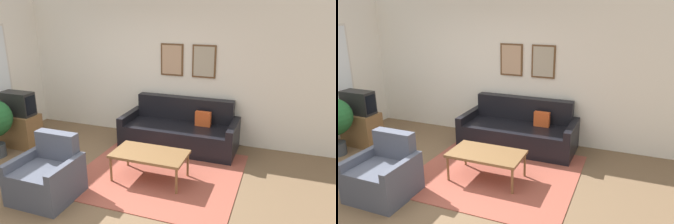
# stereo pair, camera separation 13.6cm
# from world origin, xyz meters

# --- Properties ---
(ground_plane) EXTENTS (16.00, 16.00, 0.00)m
(ground_plane) POSITION_xyz_m (0.00, 0.00, 0.00)
(ground_plane) COLOR brown
(area_rug) EXTENTS (2.45, 2.23, 0.01)m
(area_rug) POSITION_xyz_m (0.93, 1.05, 0.01)
(area_rug) COLOR #9E4C3D
(area_rug) RESTS_ON ground_plane
(wall_back) EXTENTS (8.00, 0.09, 2.70)m
(wall_back) POSITION_xyz_m (0.01, 2.65, 1.35)
(wall_back) COLOR white
(wall_back) RESTS_ON ground_plane
(couch) EXTENTS (2.09, 0.90, 0.88)m
(couch) POSITION_xyz_m (0.89, 2.18, 0.30)
(couch) COLOR black
(couch) RESTS_ON ground_plane
(coffee_table) EXTENTS (1.10, 0.62, 0.43)m
(coffee_table) POSITION_xyz_m (0.85, 0.85, 0.40)
(coffee_table) COLOR brown
(coffee_table) RESTS_ON ground_plane
(tv_stand) EXTENTS (0.68, 0.42, 0.61)m
(tv_stand) POSITION_xyz_m (-1.89, 1.19, 0.31)
(tv_stand) COLOR brown
(tv_stand) RESTS_ON ground_plane
(tv) EXTENTS (0.61, 0.28, 0.43)m
(tv) POSITION_xyz_m (-1.89, 1.19, 0.83)
(tv) COLOR black
(tv) RESTS_ON tv_stand
(armchair) EXTENTS (0.80, 0.76, 0.85)m
(armchair) POSITION_xyz_m (-0.26, -0.07, 0.29)
(armchair) COLOR #474C5B
(armchair) RESTS_ON ground_plane
(potted_plant_by_window) EXTENTS (0.41, 0.41, 0.71)m
(potted_plant_by_window) POSITION_xyz_m (-2.01, 1.38, 0.42)
(potted_plant_by_window) COLOR #383D42
(potted_plant_by_window) RESTS_ON ground_plane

